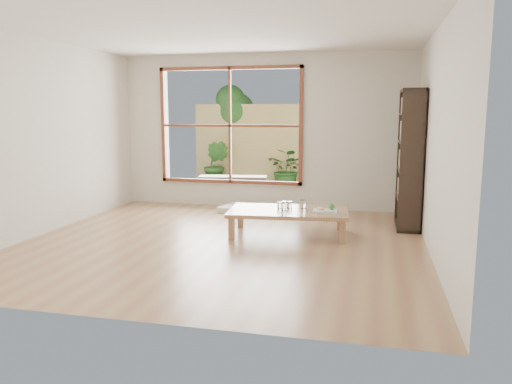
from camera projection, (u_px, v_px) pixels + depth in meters
The scene contains 15 objects.
ground at pixel (223, 242), 6.34m from camera, with size 5.00×5.00×0.00m, color #A78553.
low_table at pixel (288, 213), 6.66m from camera, with size 1.65×1.03×0.34m.
floor_cushion at pixel (241, 208), 8.33m from camera, with size 0.60×0.60×0.09m, color silver.
bookshelf at pixel (410, 159), 7.02m from camera, with size 0.31×0.88×1.95m, color black.
glass_tall at pixel (284, 206), 6.58m from camera, with size 0.07×0.07×0.13m, color silver.
glass_mid at pixel (303, 204), 6.75m from camera, with size 0.08×0.08×0.11m, color silver.
glass_short at pixel (289, 205), 6.77m from camera, with size 0.07×0.07×0.09m, color silver.
glass_small at pixel (280, 205), 6.76m from camera, with size 0.07×0.07×0.08m, color silver.
food_tray at pixel (326, 210), 6.53m from camera, with size 0.32×0.24×0.10m.
deck at pixel (247, 195), 9.90m from camera, with size 2.80×2.00×0.05m, color #352D27.
garden_bench at pixel (233, 179), 9.49m from camera, with size 1.32×0.58×0.40m.
bamboo_fence at pixel (258, 147), 10.72m from camera, with size 2.80×0.06×1.80m, color #CBBC68.
shrub_right at pixel (288, 169), 10.40m from camera, with size 0.77×0.67×0.86m, color #335C22.
shrub_left at pixel (216, 164), 10.66m from camera, with size 0.55×0.45×1.01m, color #335C22.
garden_tree at pixel (231, 112), 11.05m from camera, with size 1.04×0.85×2.22m.
Camera 1 is at (1.82, -5.90, 1.63)m, focal length 35.00 mm.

